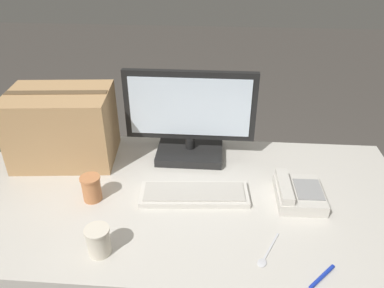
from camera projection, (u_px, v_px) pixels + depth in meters
office_desk at (185, 261)px, 1.69m from camera, size 1.80×0.90×0.76m
monitor at (190, 121)px, 1.66m from camera, size 0.58×0.24×0.41m
keyboard at (194, 194)px, 1.48m from camera, size 0.44×0.18×0.03m
desk_phone at (298, 193)px, 1.46m from camera, size 0.18×0.22×0.08m
paper_cup_left at (91, 188)px, 1.45m from camera, size 0.08×0.08×0.11m
paper_cup_right at (98, 241)px, 1.21m from camera, size 0.08×0.08×0.10m
spoon at (266, 256)px, 1.22m from camera, size 0.09×0.16×0.00m
cardboard_box at (63, 126)px, 1.66m from camera, size 0.46×0.34×0.32m
pen_marker at (322, 277)px, 1.14m from camera, size 0.10×0.10×0.01m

